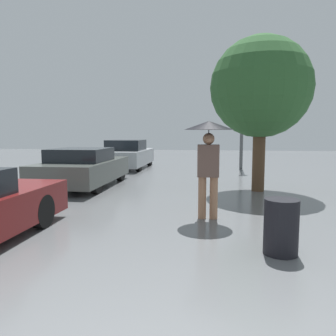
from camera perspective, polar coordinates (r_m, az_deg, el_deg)
pedestrian at (r=6.23m, az=7.08°, el=3.91°), size 0.93×0.93×1.87m
parked_car_middle at (r=10.40m, az=-14.56°, el=0.03°), size 1.85×3.89×1.18m
parked_car_farthest at (r=15.37m, az=-7.11°, el=2.28°), size 1.80×4.03×1.32m
tree at (r=9.62m, az=15.84°, el=13.27°), size 2.77×2.77×4.28m
street_lamp at (r=15.31m, az=12.83°, el=11.56°), size 0.34×0.34×5.13m
trash_bin at (r=4.76m, az=19.09°, el=-9.64°), size 0.46×0.46×0.76m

